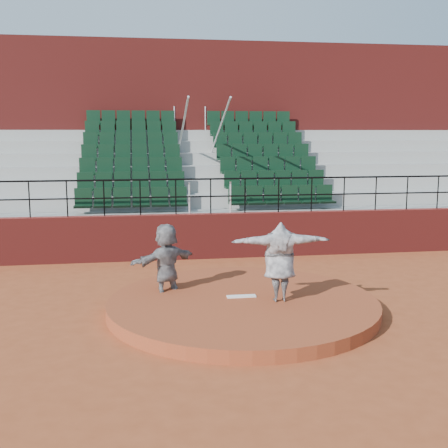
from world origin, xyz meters
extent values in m
plane|color=#954321|center=(0.00, 0.00, 0.00)|extent=(90.00, 90.00, 0.00)
cylinder|color=brown|center=(0.00, 0.00, 0.12)|extent=(5.50, 5.50, 0.25)
cube|color=white|center=(0.00, 0.15, 0.27)|extent=(0.60, 0.15, 0.03)
cube|color=maroon|center=(0.00, 5.00, 0.65)|extent=(24.00, 0.30, 1.30)
cylinder|color=black|center=(0.00, 5.00, 2.30)|extent=(24.00, 0.05, 0.05)
cylinder|color=black|center=(0.00, 5.00, 1.80)|extent=(24.00, 0.04, 0.04)
cylinder|color=black|center=(-5.00, 5.00, 1.80)|extent=(0.04, 0.04, 1.00)
cylinder|color=black|center=(-4.00, 5.00, 1.80)|extent=(0.04, 0.04, 1.00)
cylinder|color=black|center=(-3.00, 5.00, 1.80)|extent=(0.04, 0.04, 1.00)
cylinder|color=black|center=(-2.00, 5.00, 1.80)|extent=(0.04, 0.04, 1.00)
cylinder|color=black|center=(-1.00, 5.00, 1.80)|extent=(0.04, 0.04, 1.00)
cylinder|color=black|center=(0.00, 5.00, 1.80)|extent=(0.04, 0.04, 1.00)
cylinder|color=black|center=(1.00, 5.00, 1.80)|extent=(0.04, 0.04, 1.00)
cylinder|color=black|center=(2.00, 5.00, 1.80)|extent=(0.04, 0.04, 1.00)
cylinder|color=black|center=(3.00, 5.00, 1.80)|extent=(0.04, 0.04, 1.00)
cylinder|color=black|center=(4.00, 5.00, 1.80)|extent=(0.04, 0.04, 1.00)
cylinder|color=black|center=(5.00, 5.00, 1.80)|extent=(0.04, 0.04, 1.00)
cylinder|color=black|center=(6.00, 5.00, 1.80)|extent=(0.04, 0.04, 1.00)
cylinder|color=black|center=(7.00, 5.00, 1.80)|extent=(0.04, 0.04, 1.00)
cube|color=gray|center=(0.00, 5.58, 0.65)|extent=(24.00, 0.85, 1.30)
cube|color=black|center=(-2.25, 5.59, 1.66)|extent=(3.30, 0.48, 0.72)
cube|color=black|center=(2.25, 5.59, 1.66)|extent=(3.30, 0.48, 0.72)
cube|color=gray|center=(0.00, 6.43, 0.85)|extent=(24.00, 0.85, 1.70)
cube|color=black|center=(-2.25, 6.44, 2.06)|extent=(3.30, 0.48, 0.72)
cube|color=black|center=(2.25, 6.44, 2.06)|extent=(3.30, 0.48, 0.72)
cube|color=gray|center=(0.00, 7.28, 1.05)|extent=(24.00, 0.85, 2.10)
cube|color=black|center=(-2.25, 7.29, 2.46)|extent=(3.30, 0.48, 0.72)
cube|color=black|center=(2.25, 7.29, 2.46)|extent=(3.30, 0.48, 0.72)
cube|color=gray|center=(0.00, 8.12, 1.25)|extent=(24.00, 0.85, 2.50)
cube|color=black|center=(-2.25, 8.13, 2.86)|extent=(3.30, 0.48, 0.72)
cube|color=black|center=(2.25, 8.13, 2.86)|extent=(3.30, 0.48, 0.72)
cube|color=gray|center=(0.00, 8.97, 1.45)|extent=(24.00, 0.85, 2.90)
cube|color=black|center=(-2.25, 8.98, 3.26)|extent=(3.30, 0.48, 0.72)
cube|color=black|center=(2.25, 8.98, 3.26)|extent=(3.30, 0.48, 0.72)
cube|color=gray|center=(0.00, 9.82, 1.65)|extent=(24.00, 0.85, 3.30)
cube|color=black|center=(-2.25, 9.83, 3.66)|extent=(3.30, 0.48, 0.72)
cube|color=black|center=(2.25, 9.83, 3.66)|extent=(3.30, 0.48, 0.72)
cube|color=gray|center=(0.00, 10.68, 1.85)|extent=(24.00, 0.85, 3.70)
cube|color=black|center=(-2.25, 10.69, 4.06)|extent=(3.30, 0.48, 0.72)
cube|color=black|center=(2.25, 10.69, 4.06)|extent=(3.30, 0.48, 0.72)
cylinder|color=silver|center=(-0.60, 8.12, 3.40)|extent=(0.06, 5.97, 2.46)
cylinder|color=silver|center=(0.60, 8.12, 3.40)|extent=(0.06, 5.97, 2.46)
cube|color=maroon|center=(0.00, 12.60, 3.55)|extent=(24.00, 3.00, 7.10)
imported|color=black|center=(0.71, -0.20, 1.05)|extent=(2.00, 0.63, 1.61)
imported|color=black|center=(-1.50, 0.92, 0.85)|extent=(1.61, 1.27, 1.70)
camera|label=1|loc=(-2.06, -10.85, 3.61)|focal=45.00mm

